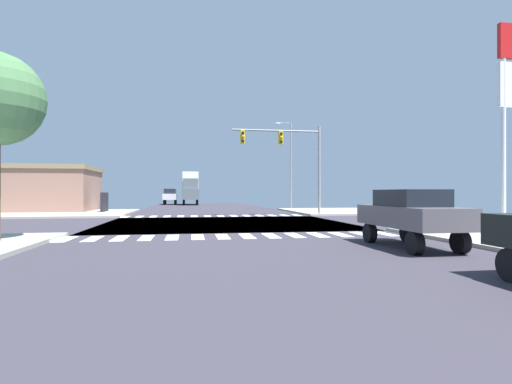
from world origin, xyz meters
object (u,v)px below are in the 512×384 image
traffic_signal_mast (287,149)px  box_truck_crossing_1 (190,187)px  suv_queued_1 (170,195)px  street_lamp (289,158)px  bank_building (17,189)px  sedan_leading_2 (410,213)px

traffic_signal_mast → box_truck_crossing_1: size_ratio=0.97×
suv_queued_1 → box_truck_crossing_1: bearing=159.4°
traffic_signal_mast → street_lamp: size_ratio=0.77×
bank_building → box_truck_crossing_1: (15.52, 20.96, 0.46)m
traffic_signal_mast → sedan_leading_2: (-0.35, -18.48, -4.05)m
bank_building → traffic_signal_mast: bearing=-21.6°
street_lamp → box_truck_crossing_1: bearing=117.3°
traffic_signal_mast → bank_building: 24.79m
box_truck_crossing_1 → sedan_leading_2: 49.02m
traffic_signal_mast → sedan_leading_2: 18.92m
street_lamp → suv_queued_1: (-13.10, 20.68, -3.97)m
traffic_signal_mast → bank_building: bearing=158.4°
traffic_signal_mast → box_truck_crossing_1: (-7.35, 30.01, -2.60)m
bank_building → suv_queued_1: bank_building is taller
box_truck_crossing_1 → sedan_leading_2: size_ratio=1.67×
box_truck_crossing_1 → sedan_leading_2: (7.00, -48.50, -1.45)m
bank_building → sedan_leading_2: (22.52, -27.54, -0.99)m
bank_building → box_truck_crossing_1: box_truck_crossing_1 is taller
bank_building → box_truck_crossing_1: 26.08m
suv_queued_1 → traffic_signal_mast: bearing=108.4°
street_lamp → suv_queued_1: street_lamp is taller
suv_queued_1 → street_lamp: bearing=122.4°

